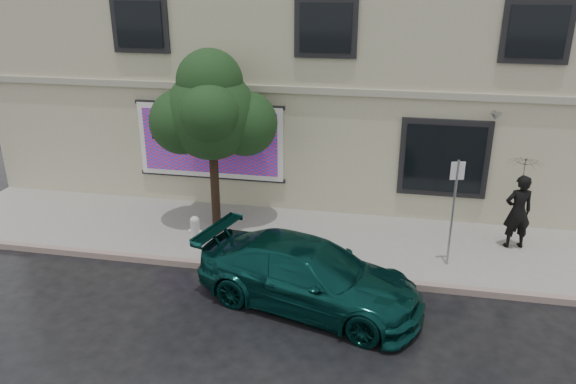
% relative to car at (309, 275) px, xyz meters
% --- Properties ---
extents(ground, '(90.00, 90.00, 0.00)m').
position_rel_car_xyz_m(ground, '(-0.36, -0.44, -0.69)').
color(ground, black).
rests_on(ground, ground).
extents(sidewalk, '(20.00, 3.50, 0.15)m').
position_rel_car_xyz_m(sidewalk, '(-0.36, 2.81, -0.62)').
color(sidewalk, '#999790').
rests_on(sidewalk, ground).
extents(curb, '(20.00, 0.18, 0.16)m').
position_rel_car_xyz_m(curb, '(-0.36, 1.06, -0.62)').
color(curb, gray).
rests_on(curb, ground).
extents(building, '(20.00, 8.12, 7.00)m').
position_rel_car_xyz_m(building, '(-0.35, 8.55, 2.81)').
color(building, '#BAB496').
rests_on(building, ground).
extents(billboard, '(4.30, 0.16, 2.20)m').
position_rel_car_xyz_m(billboard, '(-3.56, 4.48, 1.36)').
color(billboard, white).
rests_on(billboard, ground).
extents(car, '(5.15, 3.32, 1.39)m').
position_rel_car_xyz_m(car, '(0.00, 0.00, 0.00)').
color(car, '#083430').
rests_on(car, ground).
extents(pedestrian, '(0.78, 0.61, 1.88)m').
position_rel_car_xyz_m(pedestrian, '(4.60, 3.31, 0.40)').
color(pedestrian, black).
rests_on(pedestrian, sidewalk).
extents(umbrella, '(1.13, 1.13, 0.64)m').
position_rel_car_xyz_m(umbrella, '(4.60, 3.31, 1.66)').
color(umbrella, black).
rests_on(umbrella, pedestrian).
extents(street_tree, '(2.32, 2.32, 4.18)m').
position_rel_car_xyz_m(street_tree, '(-3.04, 3.21, 2.46)').
color(street_tree, black).
rests_on(street_tree, sidewalk).
extents(fire_hydrant, '(0.33, 0.31, 0.81)m').
position_rel_car_xyz_m(fire_hydrant, '(-3.13, 1.82, -0.15)').
color(fire_hydrant, beige).
rests_on(fire_hydrant, sidewalk).
extents(sign_pole, '(0.31, 0.10, 2.56)m').
position_rel_car_xyz_m(sign_pole, '(2.94, 2.06, 1.00)').
color(sign_pole, gray).
rests_on(sign_pole, sidewalk).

